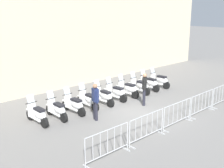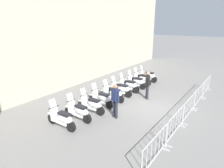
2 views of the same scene
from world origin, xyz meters
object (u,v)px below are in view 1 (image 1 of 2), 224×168
motorcycle_0 (38,115)px  motorcycle_1 (57,110)px  barrier_segment_2 (177,114)px  motorcycle_2 (74,105)px  motorcycle_3 (89,100)px  barrier_segment_4 (222,95)px  barrier_segment_3 (202,104)px  motorcycle_4 (104,96)px  motorcycle_9 (159,81)px  officer_mid_plaza (144,87)px  motorcycle_5 (116,92)px  motorcycle_7 (140,86)px  officer_near_row_end (95,99)px  barrier_segment_0 (108,144)px  barrier_segment_1 (147,127)px  motorcycle_6 (128,89)px  motorcycle_8 (149,83)px

motorcycle_0 → motorcycle_1: size_ratio=1.00×
motorcycle_1 → barrier_segment_2: motorcycle_1 is taller
motorcycle_2 → motorcycle_3: bearing=4.1°
motorcycle_1 → barrier_segment_4: motorcycle_1 is taller
motorcycle_0 → barrier_segment_3: size_ratio=0.87×
motorcycle_0 → motorcycle_2: 1.94m
motorcycle_4 → barrier_segment_3: bearing=-60.7°
motorcycle_9 → barrier_segment_2: motorcycle_9 is taller
motorcycle_2 → barrier_segment_3: (4.37, -4.36, 0.07)m
barrier_segment_2 → officer_mid_plaza: 2.99m
motorcycle_5 → motorcycle_7: (1.93, -0.09, 0.00)m
motorcycle_3 → barrier_segment_2: 4.58m
barrier_segment_4 → officer_near_row_end: bearing=153.4°
barrier_segment_0 → barrier_segment_3: bearing=-1.5°
barrier_segment_1 → barrier_segment_4: (6.19, -0.16, 0.00)m
motorcycle_6 → barrier_segment_0: 7.09m
motorcycle_4 → motorcycle_5: bearing=2.4°
barrier_segment_1 → motorcycle_4: bearing=68.3°
motorcycle_4 → motorcycle_7: (2.91, -0.05, 0.00)m
motorcycle_7 → motorcycle_9: size_ratio=1.00×
motorcycle_4 → officer_near_row_end: officer_near_row_end is taller
motorcycle_6 → motorcycle_0: bearing=179.1°
motorcycle_1 → motorcycle_7: size_ratio=1.00×
motorcycle_2 → officer_mid_plaza: (3.40, -1.57, 0.53)m
motorcycle_1 → officer_near_row_end: officer_near_row_end is taller
motorcycle_6 → barrier_segment_4: motorcycle_6 is taller
barrier_segment_1 → barrier_segment_2: size_ratio=1.00×
motorcycle_2 → officer_near_row_end: bearing=-80.6°
motorcycle_2 → motorcycle_4: same height
barrier_segment_0 → officer_mid_plaza: 5.87m
motorcycle_6 → officer_mid_plaza: 1.73m
motorcycle_1 → motorcycle_8: bearing=-0.5°
motorcycle_2 → motorcycle_3: size_ratio=1.00×
barrier_segment_1 → officer_mid_plaza: bearing=40.4°
barrier_segment_0 → officer_mid_plaza: (5.22, 2.64, 0.46)m
motorcycle_4 → barrier_segment_1: bearing=-111.7°
motorcycle_1 → barrier_segment_0: 4.30m
barrier_segment_0 → barrier_segment_1: same height
barrier_segment_1 → barrier_segment_3: bearing=-1.5°
motorcycle_6 → barrier_segment_4: size_ratio=0.87×
barrier_segment_4 → officer_near_row_end: officer_near_row_end is taller
motorcycle_2 → barrier_segment_2: 4.89m
motorcycle_5 → motorcycle_6: (0.97, -0.01, 0.00)m
motorcycle_0 → motorcycle_3: bearing=-0.7°
barrier_segment_0 → barrier_segment_3: size_ratio=1.00×
barrier_segment_0 → officer_near_row_end: bearing=54.9°
motorcycle_1 → motorcycle_6: (4.85, -0.00, 0.00)m
barrier_segment_1 → motorcycle_9: bearing=32.5°
motorcycle_0 → motorcycle_4: 3.87m
motorcycle_8 → officer_mid_plaza: size_ratio=1.00×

